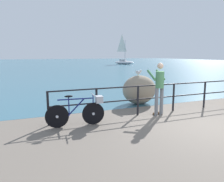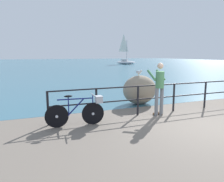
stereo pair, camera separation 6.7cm
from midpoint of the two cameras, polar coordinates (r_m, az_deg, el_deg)
name	(u,v)px [view 2 (the right image)]	position (r m, az deg, el deg)	size (l,w,h in m)	color
ground_plane	(74,73)	(24.94, -9.95, 4.73)	(120.00, 120.00, 0.10)	#6B6056
sea_surface	(50,63)	(52.56, -16.12, 7.10)	(120.00, 90.00, 0.01)	#38667A
promenade_railing	(174,94)	(8.13, 16.31, -0.72)	(8.90, 0.07, 1.02)	black
bicycle	(80,110)	(6.31, -8.09, -5.01)	(1.70, 0.48, 0.92)	black
person_at_railing	(159,87)	(7.37, 12.67, 1.16)	(0.44, 0.64, 1.78)	slate
breakwater_boulder_main	(140,90)	(9.04, 7.53, 0.33)	(1.44, 1.14, 1.19)	gray
seagull	(139,72)	(8.98, 7.29, 5.00)	(0.22, 0.33, 0.23)	gold
sailboat	(126,61)	(45.07, 3.64, 7.99)	(3.66, 4.31, 6.16)	white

